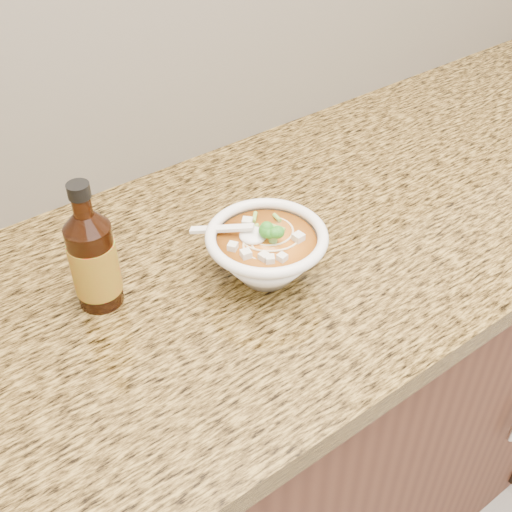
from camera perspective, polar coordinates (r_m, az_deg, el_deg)
cabinet at (r=1.43m, az=2.86°, el=-12.68°), size 4.00×0.65×0.86m
counter_slab at (r=1.11m, az=3.61°, el=1.49°), size 4.00×0.68×0.04m
soup_bowl at (r=0.98m, az=0.93°, el=0.26°), size 0.19×0.19×0.10m
hot_sauce_bottle at (r=0.94m, az=-14.24°, el=-0.36°), size 0.08×0.08×0.21m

